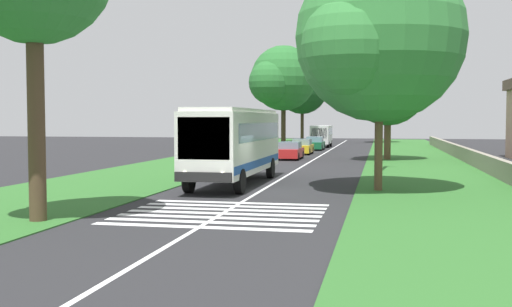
% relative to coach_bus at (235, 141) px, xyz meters
% --- Properties ---
extents(ground, '(160.00, 160.00, 0.00)m').
position_rel_coach_bus_xyz_m(ground, '(-3.04, -1.80, -2.15)').
color(ground, '#262628').
extents(grass_verge_left, '(120.00, 8.00, 0.04)m').
position_rel_coach_bus_xyz_m(grass_verge_left, '(11.96, 6.40, -2.13)').
color(grass_verge_left, '#2D6628').
rests_on(grass_verge_left, ground).
extents(grass_verge_right, '(120.00, 8.00, 0.04)m').
position_rel_coach_bus_xyz_m(grass_verge_right, '(11.96, -10.00, -2.13)').
color(grass_verge_right, '#2D6628').
rests_on(grass_verge_right, ground).
extents(centre_line, '(110.00, 0.16, 0.01)m').
position_rel_coach_bus_xyz_m(centre_line, '(11.96, -1.80, -2.14)').
color(centre_line, silver).
rests_on(centre_line, ground).
extents(coach_bus, '(11.16, 2.62, 3.73)m').
position_rel_coach_bus_xyz_m(coach_bus, '(0.00, 0.00, 0.00)').
color(coach_bus, silver).
rests_on(coach_bus, ground).
extents(zebra_crossing, '(5.85, 6.80, 0.01)m').
position_rel_coach_bus_xyz_m(zebra_crossing, '(-9.33, -1.80, -2.14)').
color(zebra_crossing, silver).
rests_on(zebra_crossing, ground).
extents(trailing_car_0, '(4.30, 1.78, 1.43)m').
position_rel_coach_bus_xyz_m(trailing_car_0, '(19.47, 0.12, -1.48)').
color(trailing_car_0, '#B21E1E').
rests_on(trailing_car_0, ground).
extents(trailing_car_1, '(4.30, 1.78, 1.43)m').
position_rel_coach_bus_xyz_m(trailing_car_1, '(27.07, 0.13, -1.48)').
color(trailing_car_1, gold).
rests_on(trailing_car_1, ground).
extents(trailing_car_2, '(4.30, 1.78, 1.43)m').
position_rel_coach_bus_xyz_m(trailing_car_2, '(35.06, -0.23, -1.48)').
color(trailing_car_2, '#145933').
rests_on(trailing_car_2, ground).
extents(trailing_minibus_0, '(6.00, 2.14, 2.53)m').
position_rel_coach_bus_xyz_m(trailing_minibus_0, '(42.25, -0.21, -0.60)').
color(trailing_minibus_0, silver).
rests_on(trailing_minibus_0, ground).
extents(roadside_tree_left_0, '(9.08, 7.35, 11.31)m').
position_rel_coach_bus_xyz_m(roadside_tree_left_0, '(58.16, 4.35, 5.32)').
color(roadside_tree_left_0, '#3D2D1E').
rests_on(roadside_tree_left_0, grass_verge_left).
extents(roadside_tree_left_2, '(8.83, 7.23, 11.40)m').
position_rel_coach_bus_xyz_m(roadside_tree_left_2, '(37.78, 3.81, 5.47)').
color(roadside_tree_left_2, '#3D2D1E').
rests_on(roadside_tree_left_2, grass_verge_left).
extents(roadside_tree_right_0, '(8.42, 7.54, 10.60)m').
position_rel_coach_bus_xyz_m(roadside_tree_right_0, '(-1.51, -6.83, 4.57)').
color(roadside_tree_right_0, brown).
rests_on(roadside_tree_right_0, grass_verge_right).
extents(roadside_tree_right_1, '(6.44, 5.27, 8.18)m').
position_rel_coach_bus_xyz_m(roadside_tree_right_1, '(58.17, -6.84, 3.28)').
color(roadside_tree_right_1, '#3D2D1E').
rests_on(roadside_tree_right_1, grass_verge_right).
extents(roadside_tree_right_2, '(7.38, 6.29, 8.85)m').
position_rel_coach_bus_xyz_m(roadside_tree_right_2, '(20.15, -7.34, 3.49)').
color(roadside_tree_right_2, brown).
rests_on(roadside_tree_right_2, grass_verge_right).
extents(utility_pole, '(0.24, 1.40, 8.85)m').
position_rel_coach_bus_xyz_m(utility_pole, '(9.18, -7.07, 2.47)').
color(utility_pole, '#473828').
rests_on(utility_pole, grass_verge_right).
extents(roadside_wall, '(70.00, 0.40, 1.05)m').
position_rel_coach_bus_xyz_m(roadside_wall, '(16.96, -13.40, -1.58)').
color(roadside_wall, gray).
rests_on(roadside_wall, grass_verge_right).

